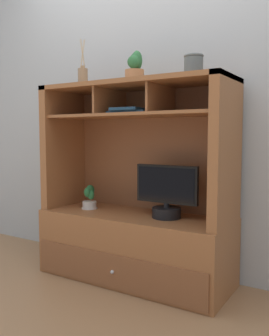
{
  "coord_description": "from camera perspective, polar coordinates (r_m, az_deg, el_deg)",
  "views": [
    {
      "loc": [
        1.3,
        -2.11,
        0.99
      ],
      "look_at": [
        0.0,
        0.0,
        0.77
      ],
      "focal_mm": 39.25,
      "sensor_mm": 36.0,
      "label": 1
    }
  ],
  "objects": [
    {
      "name": "media_console",
      "position": [
        2.55,
        0.11,
        -7.91
      ],
      "size": [
        1.32,
        0.53,
        1.34
      ],
      "color": "#925933",
      "rests_on": "ground"
    },
    {
      "name": "potted_succulent",
      "position": [
        2.51,
        0.04,
        15.3
      ],
      "size": [
        0.15,
        0.15,
        0.2
      ],
      "color": "#B2764A",
      "rests_on": "media_console"
    },
    {
      "name": "potted_orchid",
      "position": [
        2.71,
        -7.0,
        -4.78
      ],
      "size": [
        0.12,
        0.12,
        0.17
      ],
      "color": "beige",
      "rests_on": "media_console"
    },
    {
      "name": "back_wall",
      "position": [
        2.75,
        3.16,
        13.67
      ],
      "size": [
        6.0,
        0.02,
        2.8
      ],
      "primitive_type": "cube",
      "color": "#A9B1B8",
      "rests_on": "ground"
    },
    {
      "name": "diffuser_bottle",
      "position": [
        2.75,
        -8.03,
        13.79
      ],
      "size": [
        0.07,
        0.07,
        0.33
      ],
      "color": "#957555",
      "rests_on": "media_console"
    },
    {
      "name": "floor_plane",
      "position": [
        2.67,
        0.0,
        -16.9
      ],
      "size": [
        6.0,
        6.0,
        0.02
      ],
      "primitive_type": "cube",
      "color": "#9B704B",
      "rests_on": "ground"
    },
    {
      "name": "magazine_stack_left",
      "position": [
        2.5,
        -0.4,
        8.79
      ],
      "size": [
        0.29,
        0.27,
        0.04
      ],
      "color": "#2B5781",
      "rests_on": "media_console"
    },
    {
      "name": "ceramic_vase",
      "position": [
        2.29,
        9.16,
        15.43
      ],
      "size": [
        0.12,
        0.12,
        0.13
      ],
      "color": "#565F61",
      "rests_on": "media_console"
    },
    {
      "name": "tv_monitor",
      "position": [
        2.4,
        5.01,
        -4.32
      ],
      "size": [
        0.43,
        0.19,
        0.34
      ],
      "color": "black",
      "rests_on": "media_console"
    }
  ]
}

